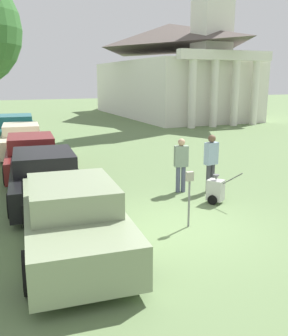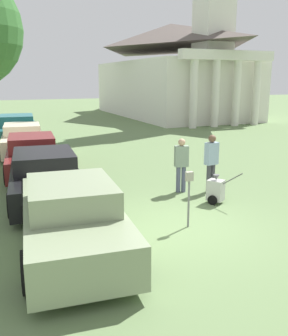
# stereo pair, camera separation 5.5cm
# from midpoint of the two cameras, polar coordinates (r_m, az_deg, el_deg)

# --- Properties ---
(ground_plane) EXTENTS (120.00, 120.00, 0.00)m
(ground_plane) POSITION_cam_midpoint_polar(r_m,az_deg,el_deg) (9.27, 5.69, -8.82)
(ground_plane) COLOR #607A4C
(parked_car_sage) EXTENTS (2.34, 5.03, 1.50)m
(parked_car_sage) POSITION_cam_midpoint_polar(r_m,az_deg,el_deg) (7.98, -11.10, -7.33)
(parked_car_sage) COLOR gray
(parked_car_sage) RESTS_ON ground_plane
(parked_car_black) EXTENTS (2.39, 5.41, 1.43)m
(parked_car_black) POSITION_cam_midpoint_polar(r_m,az_deg,el_deg) (11.65, -15.07, -1.11)
(parked_car_black) COLOR black
(parked_car_black) RESTS_ON ground_plane
(parked_car_maroon) EXTENTS (2.28, 5.16, 1.45)m
(parked_car_maroon) POSITION_cam_midpoint_polar(r_m,az_deg,el_deg) (14.80, -16.86, 1.85)
(parked_car_maroon) COLOR maroon
(parked_car_maroon) RESTS_ON ground_plane
(parked_car_cream) EXTENTS (2.26, 5.15, 1.45)m
(parked_car_cream) POSITION_cam_midpoint_polar(r_m,az_deg,el_deg) (18.66, -18.21, 4.09)
(parked_car_cream) COLOR beige
(parked_car_cream) RESTS_ON ground_plane
(parked_car_teal) EXTENTS (2.41, 5.43, 1.59)m
(parked_car_teal) POSITION_cam_midpoint_polar(r_m,az_deg,el_deg) (21.80, -18.96, 5.44)
(parked_car_teal) COLOR #23666B
(parked_car_teal) RESTS_ON ground_plane
(parking_meter) EXTENTS (0.18, 0.09, 1.37)m
(parking_meter) POSITION_cam_midpoint_polar(r_m,az_deg,el_deg) (8.95, 6.75, -3.17)
(parking_meter) COLOR slate
(parking_meter) RESTS_ON ground_plane
(person_worker) EXTENTS (0.46, 0.31, 1.71)m
(person_worker) POSITION_cam_midpoint_polar(r_m,az_deg,el_deg) (11.72, 5.53, 0.92)
(person_worker) COLOR #515670
(person_worker) RESTS_ON ground_plane
(person_supervisor) EXTENTS (0.45, 0.29, 1.82)m
(person_supervisor) POSITION_cam_midpoint_polar(r_m,az_deg,el_deg) (11.90, 10.05, 1.32)
(person_supervisor) COLOR #3F3F47
(person_supervisor) RESTS_ON ground_plane
(equipment_cart) EXTENTS (0.72, 0.92, 1.00)m
(equipment_cart) POSITION_cam_midpoint_polar(r_m,az_deg,el_deg) (10.96, 10.72, -3.31)
(equipment_cart) COLOR #B2B2AD
(equipment_cart) RESTS_ON ground_plane
(church) EXTENTS (9.37, 18.68, 24.83)m
(church) POSITION_cam_midpoint_polar(r_m,az_deg,el_deg) (36.38, 4.26, 15.86)
(church) COLOR silver
(church) RESTS_ON ground_plane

